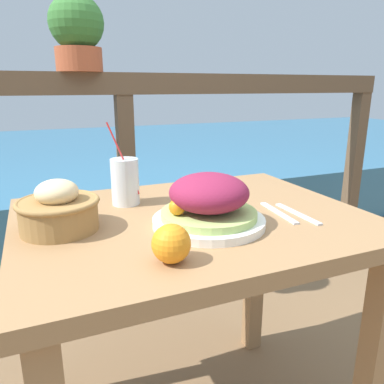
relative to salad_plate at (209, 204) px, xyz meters
name	(u,v)px	position (x,y,z in m)	size (l,w,h in m)	color
patio_table	(193,257)	(-0.01, 0.08, -0.18)	(0.91, 0.71, 0.74)	#997047
railing_fence	(125,141)	(-0.01, 0.85, 0.04)	(2.80, 0.08, 1.13)	brown
sea_backdrop	(75,168)	(-0.01, 3.35, -0.58)	(12.00, 4.00, 0.43)	teal
salad_plate	(209,204)	(0.00, 0.00, 0.00)	(0.28, 0.28, 0.13)	white
drink_glass	(125,182)	(-0.15, 0.25, 0.01)	(0.09, 0.08, 0.24)	silver
bread_basket	(58,210)	(-0.34, 0.11, 0.00)	(0.19, 0.19, 0.12)	olive
potted_plant	(77,32)	(-0.18, 0.85, 0.48)	(0.21, 0.21, 0.29)	#A34C2D
fork	(278,213)	(0.21, 0.01, -0.05)	(0.03, 0.18, 0.00)	silver
knife	(297,214)	(0.25, -0.02, -0.05)	(0.02, 0.18, 0.00)	silver
orange_near_basket	(171,244)	(-0.15, -0.15, -0.02)	(0.08, 0.08, 0.08)	orange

